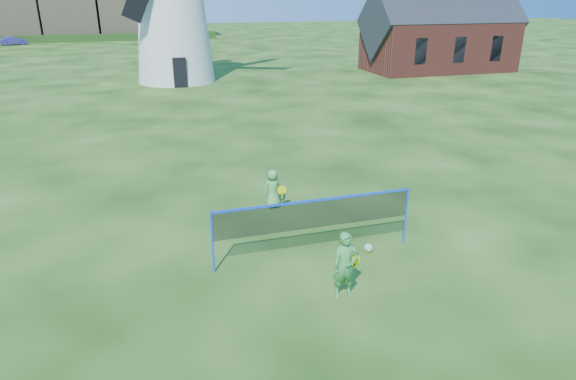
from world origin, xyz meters
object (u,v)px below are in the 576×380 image
(badminton_net, at_px, (315,215))
(play_ball, at_px, (368,248))
(chapel, at_px, (440,34))
(car_right, at_px, (13,41))
(player_girl, at_px, (345,265))
(player_boy, at_px, (273,189))

(badminton_net, height_order, play_ball, badminton_net)
(chapel, distance_m, play_ball, 34.26)
(play_ball, distance_m, car_right, 67.05)
(player_girl, distance_m, car_right, 68.24)
(car_right, bearing_deg, badminton_net, 178.44)
(player_boy, distance_m, play_ball, 3.83)
(chapel, distance_m, badminton_net, 34.88)
(badminton_net, height_order, player_boy, badminton_net)
(badminton_net, relative_size, play_ball, 22.95)
(player_girl, xyz_separation_m, play_ball, (1.37, 1.65, -0.64))
(chapel, relative_size, badminton_net, 2.49)
(badminton_net, bearing_deg, play_ball, -7.01)
(car_right, bearing_deg, player_girl, 178.05)
(player_boy, bearing_deg, car_right, -82.45)
(player_girl, bearing_deg, play_ball, 55.96)
(chapel, relative_size, player_girl, 8.34)
(car_right, bearing_deg, chapel, -150.10)
(player_boy, bearing_deg, chapel, -140.35)
(player_girl, xyz_separation_m, car_right, (-18.35, 65.73, -0.21))
(player_boy, relative_size, play_ball, 5.48)
(chapel, bearing_deg, play_ball, -125.41)
(player_boy, height_order, play_ball, player_boy)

